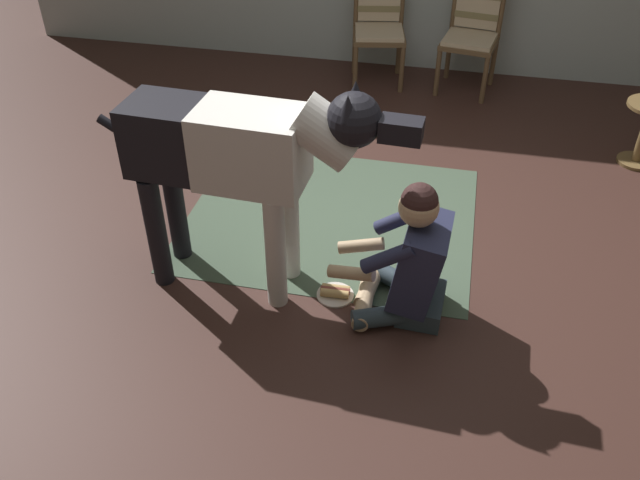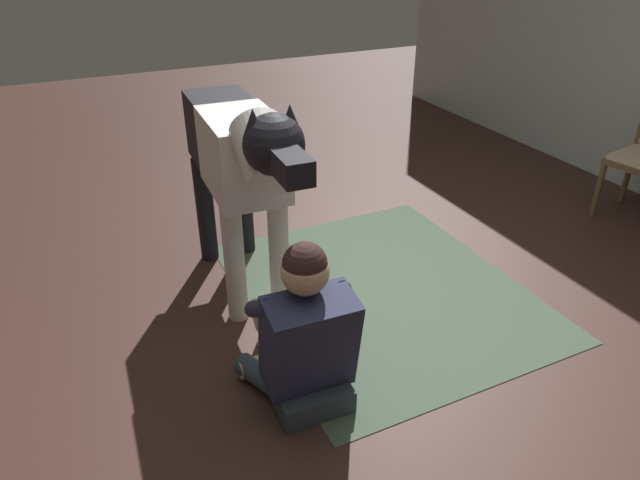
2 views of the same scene
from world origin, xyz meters
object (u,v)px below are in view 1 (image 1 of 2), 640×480
object	(u,v)px
dining_chair_right_of_pair	(473,28)
hot_dog_on_plate	(335,292)
dining_chair_left_of_pair	(379,21)
large_dog	(241,155)
person_sitting_on_floor	(410,262)

from	to	relation	value
dining_chair_right_of_pair	hot_dog_on_plate	distance (m)	3.19
dining_chair_left_of_pair	hot_dog_on_plate	xyz separation A→B (m)	(0.23, -3.09, -0.52)
dining_chair_left_of_pair	dining_chair_right_of_pair	size ratio (longest dim) A/B	1.00
dining_chair_right_of_pair	large_dog	world-z (taller)	large_dog
large_dog	hot_dog_on_plate	world-z (taller)	large_dog
person_sitting_on_floor	dining_chair_left_of_pair	bearing A→B (deg)	101.56
dining_chair_left_of_pair	dining_chair_right_of_pair	xyz separation A→B (m)	(0.83, 0.00, 0.00)
person_sitting_on_floor	hot_dog_on_plate	xyz separation A→B (m)	(-0.41, 0.02, -0.32)
person_sitting_on_floor	hot_dog_on_plate	size ratio (longest dim) A/B	3.84
dining_chair_right_of_pair	person_sitting_on_floor	bearing A→B (deg)	-93.59
dining_chair_right_of_pair	person_sitting_on_floor	world-z (taller)	dining_chair_right_of_pair
dining_chair_left_of_pair	person_sitting_on_floor	world-z (taller)	dining_chair_left_of_pair
large_dog	hot_dog_on_plate	size ratio (longest dim) A/B	8.02
person_sitting_on_floor	large_dog	distance (m)	1.07
dining_chair_right_of_pair	hot_dog_on_plate	bearing A→B (deg)	-101.09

